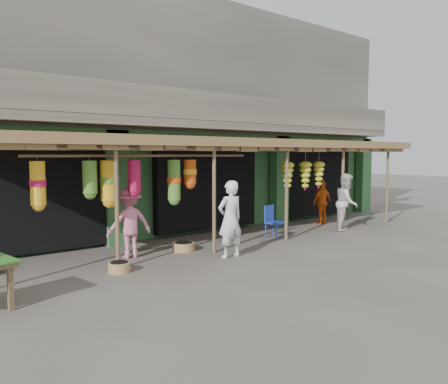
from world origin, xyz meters
TOP-DOWN VIEW (x-y plane):
  - ground at (0.00, 0.00)m, footprint 80.00×80.00m
  - building at (-0.00, 4.87)m, footprint 16.40×6.80m
  - awning at (-0.15, 0.80)m, footprint 14.00×2.70m
  - blue_chair at (0.97, 0.30)m, footprint 0.52×0.53m
  - basket_mid at (-2.00, 0.39)m, footprint 0.70×0.70m
  - basket_right at (-4.09, -0.45)m, footprint 0.47×0.47m
  - person_front at (-1.51, -0.83)m, footprint 0.66×0.45m
  - person_right at (3.59, -0.30)m, footprint 1.09×1.02m
  - person_vendor at (4.00, 1.00)m, footprint 0.89×0.38m
  - person_shopper at (-3.36, 0.58)m, footprint 1.09×0.67m

SIDE VIEW (x-z plane):
  - ground at x=0.00m, z-range 0.00..0.00m
  - basket_right at x=-4.09m, z-range 0.00..0.20m
  - basket_mid at x=-2.00m, z-range 0.00..0.21m
  - blue_chair at x=0.97m, z-range 0.05..0.98m
  - person_vendor at x=4.00m, z-range 0.00..1.51m
  - person_shopper at x=-3.36m, z-range 0.00..1.63m
  - person_front at x=-1.51m, z-range 0.00..1.78m
  - person_right at x=3.59m, z-range 0.00..1.79m
  - awning at x=-0.15m, z-range 1.18..3.97m
  - building at x=0.00m, z-range -0.13..6.87m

